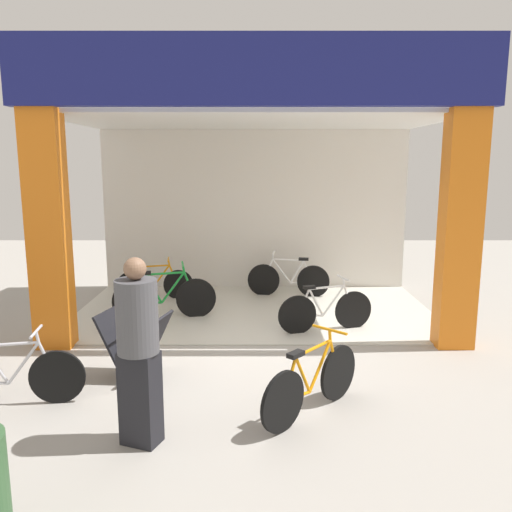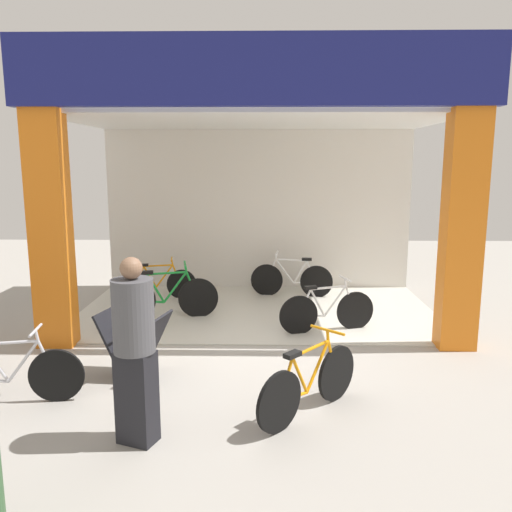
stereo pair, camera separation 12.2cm
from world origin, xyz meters
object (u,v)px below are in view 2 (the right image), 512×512
Objects in this scene: bicycle_inside_1 at (158,283)px; bicycle_inside_3 at (327,311)px; sandwich_board_sign at (135,344)px; bicycle_parked_1 at (309,383)px; bicycle_inside_2 at (292,279)px; pedestrian_0 at (135,347)px; bicycle_parked_0 at (12,374)px; bicycle_inside_0 at (167,297)px.

bicycle_inside_3 is (3.01, -1.89, 0.02)m from bicycle_inside_1.
bicycle_parked_1 is at bearing -24.67° from sandwich_board_sign.
bicycle_inside_2 is 0.90× the size of pedestrian_0.
bicycle_parked_1 is at bearing 18.34° from pedestrian_0.
pedestrian_0 is at bearing -75.05° from sandwich_board_sign.
sandwich_board_sign is at bearing -82.71° from bicycle_inside_1.
bicycle_parked_0 is 1.27× the size of bicycle_parked_1.
bicycle_inside_1 is 0.90× the size of bicycle_inside_2.
bicycle_inside_2 is at bearing 61.50° from sandwich_board_sign.
bicycle_parked_1 is at bearing -57.57° from bicycle_inside_0.
bicycle_parked_0 reaches higher than sandwich_board_sign.
bicycle_inside_0 is at bearing 91.51° from sandwich_board_sign.
pedestrian_0 is (-1.65, -0.55, 0.58)m from bicycle_parked_1.
bicycle_inside_0 is 0.96× the size of pedestrian_0.
bicycle_parked_0 is (-3.26, -4.62, -0.02)m from bicycle_inside_2.
bicycle_inside_0 is 1.43× the size of bicycle_parked_1.
sandwich_board_sign reaches higher than bicycle_inside_1.
pedestrian_0 is (0.46, -3.87, 0.55)m from bicycle_inside_0.
pedestrian_0 is (-1.71, -5.36, 0.58)m from bicycle_inside_2.
bicycle_inside_0 reaches higher than bicycle_inside_1.
bicycle_inside_0 is at bearing 96.78° from pedestrian_0.
bicycle_inside_0 is 1.31m from bicycle_inside_1.
sandwich_board_sign is (1.15, 0.74, 0.08)m from bicycle_parked_0.
pedestrian_0 reaches higher than bicycle_inside_3.
bicycle_inside_1 is 3.66m from sandwich_board_sign.
bicycle_inside_2 reaches higher than bicycle_inside_3.
bicycle_inside_3 reaches higher than sandwich_board_sign.
bicycle_inside_0 is at bearing -145.42° from bicycle_inside_2.
bicycle_inside_3 is at bearing -13.89° from bicycle_inside_0.
sandwich_board_sign is at bearing -88.49° from bicycle_inside_0.
bicycle_parked_0 is (-1.09, -3.12, -0.04)m from bicycle_inside_0.
bicycle_inside_0 reaches higher than bicycle_parked_1.
bicycle_inside_2 is at bearing 34.58° from bicycle_inside_0.
sandwich_board_sign is at bearing -118.50° from bicycle_inside_2.
bicycle_inside_0 is 3.94m from bicycle_parked_1.
bicycle_inside_1 is 1.56× the size of sandwich_board_sign.
bicycle_parked_1 is 0.67× the size of pedestrian_0.
bicycle_inside_2 is 5.66m from pedestrian_0.
bicycle_inside_0 is 2.63m from bicycle_inside_2.
pedestrian_0 is at bearing -123.61° from bicycle_inside_3.
sandwich_board_sign is 0.52× the size of pedestrian_0.
bicycle_inside_3 is (2.61, -0.64, -0.04)m from bicycle_inside_0.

